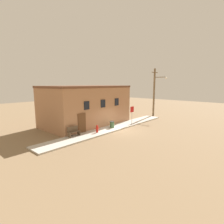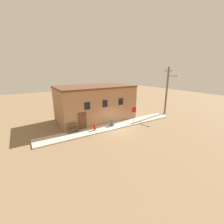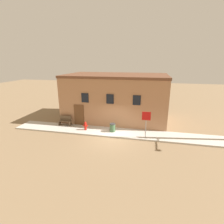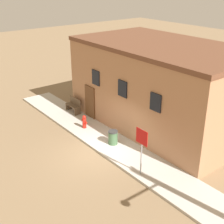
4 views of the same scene
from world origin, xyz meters
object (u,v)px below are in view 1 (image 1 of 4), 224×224
at_px(bench, 74,132).
at_px(utility_pole, 155,91).
at_px(fire_hydrant, 97,129).
at_px(trash_bin, 112,124).
at_px(stop_sign, 132,112).

bearing_deg(bench, utility_pole, -1.03).
distance_m(fire_hydrant, trash_bin, 2.57).
relative_size(stop_sign, bench, 1.85).
height_order(stop_sign, bench, stop_sign).
xyz_separation_m(fire_hydrant, stop_sign, (5.53, -0.57, 1.20)).
relative_size(fire_hydrant, stop_sign, 0.35).
bearing_deg(stop_sign, utility_pole, 7.77).
relative_size(stop_sign, utility_pole, 0.30).
bearing_deg(trash_bin, utility_pole, 1.75).
distance_m(trash_bin, utility_pole, 11.27).
bearing_deg(fire_hydrant, bench, 162.61).
xyz_separation_m(fire_hydrant, bench, (-2.44, 0.77, 0.04)).
height_order(fire_hydrant, stop_sign, stop_sign).
bearing_deg(bench, stop_sign, -9.50).
height_order(stop_sign, trash_bin, stop_sign).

